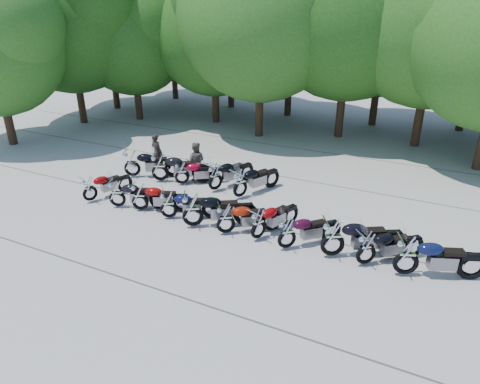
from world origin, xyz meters
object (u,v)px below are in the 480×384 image
at_px(motorcycle_13, 182,172).
at_px(rider_1, 196,162).
at_px(motorcycle_1, 117,193).
at_px(motorcycle_7, 287,232).
at_px(motorcycle_2, 140,196).
at_px(motorcycle_12, 160,166).
at_px(motorcycle_4, 193,209).
at_px(motorcycle_6, 258,223).
at_px(motorcycle_9, 367,247).
at_px(motorcycle_3, 168,204).
at_px(motorcycle_14, 215,176).
at_px(motorcycle_5, 226,218).
at_px(rider_0, 157,152).
at_px(motorcycle_11, 132,163).
at_px(motorcycle_0, 89,188).
at_px(motorcycle_8, 333,237).
at_px(motorcycle_10, 407,255).
at_px(motorcycle_15, 240,182).

distance_m(motorcycle_13, rider_1, 0.79).
distance_m(motorcycle_1, motorcycle_7, 6.65).
distance_m(motorcycle_2, motorcycle_12, 2.75).
xyz_separation_m(motorcycle_4, motorcycle_6, (2.30, 0.25, -0.10)).
bearing_deg(motorcycle_9, motorcycle_6, 48.56).
distance_m(motorcycle_3, motorcycle_12, 3.47).
xyz_separation_m(motorcycle_9, motorcycle_12, (-9.05, 2.54, 0.09)).
height_order(motorcycle_1, motorcycle_14, motorcycle_14).
distance_m(motorcycle_2, motorcycle_3, 1.29).
bearing_deg(motorcycle_5, motorcycle_14, -2.24).
distance_m(motorcycle_5, rider_0, 6.69).
bearing_deg(motorcycle_11, motorcycle_14, -113.41).
xyz_separation_m(motorcycle_5, motorcycle_14, (-2.03, 2.93, 0.05)).
height_order(motorcycle_0, motorcycle_4, motorcycle_4).
bearing_deg(motorcycle_7, motorcycle_11, 26.23).
bearing_deg(motorcycle_6, motorcycle_11, 2.67).
height_order(rider_0, rider_1, rider_0).
relative_size(motorcycle_1, motorcycle_11, 0.88).
distance_m(motorcycle_11, rider_0, 1.29).
distance_m(motorcycle_1, motorcycle_13, 3.03).
xyz_separation_m(motorcycle_3, motorcycle_4, (1.10, -0.16, 0.11)).
distance_m(motorcycle_5, motorcycle_11, 6.50).
xyz_separation_m(motorcycle_1, motorcycle_5, (4.53, 0.01, 0.00)).
bearing_deg(motorcycle_14, motorcycle_4, 127.61).
relative_size(motorcycle_1, motorcycle_8, 0.86).
bearing_deg(motorcycle_6, motorcycle_2, 22.07).
bearing_deg(motorcycle_2, motorcycle_4, -118.08).
height_order(motorcycle_2, motorcycle_11, motorcycle_11).
distance_m(motorcycle_1, motorcycle_10, 10.11).
height_order(motorcycle_11, motorcycle_13, motorcycle_11).
bearing_deg(motorcycle_11, motorcycle_6, -137.19).
height_order(motorcycle_6, motorcycle_15, motorcycle_15).
relative_size(motorcycle_5, motorcycle_8, 0.86).
distance_m(motorcycle_4, motorcycle_6, 2.31).
relative_size(motorcycle_2, motorcycle_11, 0.87).
distance_m(motorcycle_0, rider_0, 3.89).
relative_size(motorcycle_4, motorcycle_11, 1.01).
xyz_separation_m(motorcycle_0, motorcycle_1, (1.29, 0.06, 0.03)).
distance_m(motorcycle_6, motorcycle_15, 3.22).
xyz_separation_m(motorcycle_12, motorcycle_13, (1.00, 0.14, -0.13)).
relative_size(motorcycle_4, motorcycle_6, 1.16).
distance_m(motorcycle_8, motorcycle_9, 0.99).
distance_m(motorcycle_14, rider_1, 1.44).
relative_size(motorcycle_9, motorcycle_14, 0.93).
relative_size(motorcycle_4, motorcycle_8, 0.99).
bearing_deg(motorcycle_15, motorcycle_0, 53.53).
bearing_deg(motorcycle_12, motorcycle_8, -131.71).
relative_size(motorcycle_10, motorcycle_13, 1.19).
relative_size(motorcycle_2, rider_1, 1.26).
height_order(motorcycle_4, motorcycle_10, motorcycle_4).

